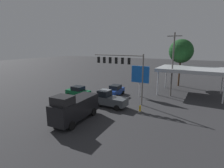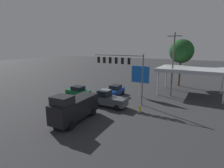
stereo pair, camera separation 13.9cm
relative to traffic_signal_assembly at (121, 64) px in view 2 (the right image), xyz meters
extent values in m
plane|color=#2D2D30|center=(1.75, 1.62, -6.02)|extent=(200.00, 200.00, 0.00)
cylinder|color=slate|center=(-3.69, 0.03, -2.17)|extent=(0.20, 0.20, 7.70)
cylinder|color=slate|center=(0.55, 0.03, 1.37)|extent=(8.47, 0.14, 0.14)
cube|color=black|center=(-1.44, 0.03, 0.55)|extent=(0.36, 0.28, 1.00)
sphere|color=#FF4141|center=(-1.44, -0.16, 0.85)|extent=(0.22, 0.22, 0.22)
sphere|color=#392305|center=(-1.44, -0.16, 0.55)|extent=(0.22, 0.22, 0.22)
sphere|color=black|center=(-1.44, -0.16, 0.25)|extent=(0.22, 0.22, 0.22)
cube|color=black|center=(-0.34, 0.03, 0.55)|extent=(0.36, 0.28, 1.00)
sphere|color=#FF4141|center=(-0.34, -0.16, 0.85)|extent=(0.22, 0.22, 0.22)
sphere|color=#392305|center=(-0.34, -0.16, 0.55)|extent=(0.22, 0.22, 0.22)
sphere|color=black|center=(-0.34, -0.16, 0.25)|extent=(0.22, 0.22, 0.22)
cube|color=black|center=(0.76, 0.03, 0.55)|extent=(0.36, 0.28, 1.00)
sphere|color=#FF4141|center=(0.76, -0.16, 0.85)|extent=(0.22, 0.22, 0.22)
sphere|color=#392305|center=(0.76, -0.16, 0.55)|extent=(0.22, 0.22, 0.22)
sphere|color=black|center=(0.76, -0.16, 0.25)|extent=(0.22, 0.22, 0.22)
cube|color=black|center=(1.86, 0.03, 0.55)|extent=(0.36, 0.28, 1.00)
sphere|color=#FF4141|center=(1.86, -0.16, 0.85)|extent=(0.22, 0.22, 0.22)
sphere|color=#392305|center=(1.86, -0.16, 0.55)|extent=(0.22, 0.22, 0.22)
sphere|color=black|center=(1.86, -0.16, 0.25)|extent=(0.22, 0.22, 0.22)
cube|color=black|center=(2.96, 0.03, 0.55)|extent=(0.36, 0.28, 1.00)
sphere|color=#FF4141|center=(2.96, -0.16, 0.85)|extent=(0.22, 0.22, 0.22)
sphere|color=#392305|center=(2.96, -0.16, 0.55)|extent=(0.22, 0.22, 0.22)
sphere|color=black|center=(2.96, -0.16, 0.25)|extent=(0.22, 0.22, 0.22)
cube|color=black|center=(4.07, 0.03, 0.55)|extent=(0.36, 0.28, 1.00)
sphere|color=#FF4141|center=(4.07, -0.16, 0.85)|extent=(0.22, 0.22, 0.22)
sphere|color=#392305|center=(4.07, -0.16, 0.55)|extent=(0.22, 0.22, 0.22)
sphere|color=black|center=(4.07, -0.16, 0.25)|extent=(0.22, 0.22, 0.22)
cylinder|color=slate|center=(-6.50, -7.15, -0.50)|extent=(0.26, 0.26, 11.05)
cube|color=slate|center=(-6.50, -7.15, 4.42)|extent=(2.40, 0.14, 0.14)
cube|color=#B2B7BC|center=(-9.36, -10.05, -1.39)|extent=(11.44, 7.81, 0.60)
cube|color=red|center=(-9.36, -13.98, -1.39)|extent=(11.44, 0.06, 0.36)
cylinder|color=silver|center=(-14.47, -13.36, -3.86)|extent=(0.24, 0.24, 4.33)
cylinder|color=silver|center=(-4.24, -13.36, -3.86)|extent=(0.24, 0.24, 4.33)
cylinder|color=silver|center=(-14.47, -6.75, -3.86)|extent=(0.24, 0.24, 4.33)
cylinder|color=silver|center=(-4.24, -6.75, -3.86)|extent=(0.24, 0.24, 4.33)
cylinder|color=silver|center=(-1.77, -4.15, -3.30)|extent=(0.24, 0.24, 5.44)
cube|color=blue|center=(-1.77, -4.15, -2.03)|extent=(3.17, 0.24, 2.90)
cube|color=black|center=(-1.77, -4.28, -2.03)|extent=(2.22, 0.04, 1.02)
cube|color=#0C592D|center=(7.56, 1.47, -5.24)|extent=(4.41, 1.82, 0.90)
cube|color=black|center=(7.56, 1.47, -4.44)|extent=(2.01, 1.66, 0.70)
cylinder|color=black|center=(9.00, 2.38, -5.69)|extent=(0.66, 0.22, 0.66)
cylinder|color=black|center=(8.99, 0.54, -5.69)|extent=(0.66, 0.22, 0.66)
cylinder|color=black|center=(6.14, 2.40, -5.69)|extent=(0.66, 0.22, 0.66)
cylinder|color=black|center=(6.13, 0.56, -5.69)|extent=(0.66, 0.22, 0.66)
cube|color=#474C51|center=(0.17, 3.09, -5.07)|extent=(5.20, 2.01, 1.10)
cube|color=black|center=(1.07, 3.09, -4.07)|extent=(1.60, 1.84, 0.90)
cylinder|color=black|center=(1.86, 4.11, -5.62)|extent=(0.80, 0.22, 0.80)
cylinder|color=black|center=(1.86, 2.07, -5.62)|extent=(0.80, 0.22, 0.80)
cylinder|color=black|center=(-1.52, 4.10, -5.62)|extent=(0.80, 0.22, 0.80)
cylinder|color=black|center=(-1.52, 2.06, -5.62)|extent=(0.80, 0.22, 0.80)
cube|color=navy|center=(2.28, -2.57, -5.24)|extent=(1.98, 4.47, 0.90)
cube|color=black|center=(2.28, -2.57, -4.44)|extent=(1.74, 2.07, 0.70)
cylinder|color=black|center=(1.30, -1.18, -5.69)|extent=(0.25, 0.67, 0.66)
cylinder|color=black|center=(3.14, -1.11, -5.69)|extent=(0.25, 0.67, 0.66)
cylinder|color=black|center=(1.42, -4.04, -5.69)|extent=(0.25, 0.67, 0.66)
cylinder|color=black|center=(3.26, -3.97, -5.69)|extent=(0.25, 0.67, 0.66)
cube|color=black|center=(1.28, 9.32, -4.44)|extent=(2.71, 6.93, 2.20)
cube|color=black|center=(1.15, 11.42, -2.89)|extent=(2.22, 1.93, 0.90)
cylinder|color=black|center=(-0.02, 11.46, -5.54)|extent=(0.28, 0.97, 0.96)
cylinder|color=black|center=(2.31, 11.60, -5.54)|extent=(0.28, 0.97, 0.96)
cylinder|color=black|center=(0.25, 7.05, -5.54)|extent=(0.28, 0.97, 0.96)
cylinder|color=black|center=(2.58, 7.19, -5.54)|extent=(0.28, 0.97, 0.96)
cylinder|color=#4C331E|center=(-6.36, -16.57, -3.07)|extent=(0.36, 0.36, 5.91)
sphere|color=#19471E|center=(-6.36, -16.57, 1.69)|extent=(5.15, 5.15, 5.15)
cylinder|color=gold|center=(-4.40, 2.66, -5.67)|extent=(0.24, 0.24, 0.70)
sphere|color=gold|center=(-4.40, 2.66, -5.25)|extent=(0.22, 0.22, 0.22)
camera|label=1|loc=(-12.24, 24.37, 2.80)|focal=28.00mm
camera|label=2|loc=(-12.36, 24.30, 2.80)|focal=28.00mm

